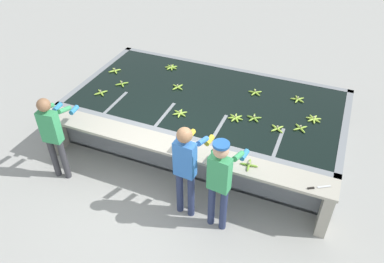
% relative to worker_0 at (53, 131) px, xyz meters
% --- Properties ---
extents(ground_plane, '(80.00, 80.00, 0.00)m').
position_rel_worker_0_xyz_m(ground_plane, '(1.95, 0.34, -0.98)').
color(ground_plane, '#999993').
rests_on(ground_plane, ground).
extents(wash_tank, '(5.20, 2.72, 0.87)m').
position_rel_worker_0_xyz_m(wash_tank, '(1.95, 2.13, -0.55)').
color(wash_tank, gray).
rests_on(wash_tank, ground).
extents(work_ledge, '(5.20, 0.45, 0.87)m').
position_rel_worker_0_xyz_m(work_ledge, '(1.95, 0.56, -0.34)').
color(work_ledge, '#A8A393').
rests_on(work_ledge, ground).
extents(worker_0, '(0.46, 0.73, 1.64)m').
position_rel_worker_0_xyz_m(worker_0, '(0.00, 0.00, 0.00)').
color(worker_0, '#38383D').
rests_on(worker_0, ground).
extents(worker_1, '(0.44, 0.73, 1.70)m').
position_rel_worker_0_xyz_m(worker_1, '(2.38, 0.07, 0.05)').
color(worker_1, navy).
rests_on(worker_1, ground).
extents(worker_2, '(0.46, 0.74, 1.65)m').
position_rel_worker_0_xyz_m(worker_2, '(2.93, 0.02, 0.03)').
color(worker_2, navy).
rests_on(worker_2, ground).
extents(banana_bunch_floating_0, '(0.23, 0.23, 0.08)m').
position_rel_worker_0_xyz_m(banana_bunch_floating_0, '(-0.28, 2.35, -0.09)').
color(banana_bunch_floating_0, '#9EC642').
rests_on(banana_bunch_floating_0, wash_tank).
extents(banana_bunch_floating_1, '(0.25, 0.25, 0.08)m').
position_rel_worker_0_xyz_m(banana_bunch_floating_1, '(3.41, 1.64, -0.09)').
color(banana_bunch_floating_1, '#93BC3D').
rests_on(banana_bunch_floating_1, wash_tank).
extents(banana_bunch_floating_2, '(0.28, 0.28, 0.08)m').
position_rel_worker_0_xyz_m(banana_bunch_floating_2, '(1.68, 1.42, -0.09)').
color(banana_bunch_floating_2, '#93BC3D').
rests_on(banana_bunch_floating_2, wash_tank).
extents(banana_bunch_floating_3, '(0.27, 0.28, 0.08)m').
position_rel_worker_0_xyz_m(banana_bunch_floating_3, '(2.76, 2.64, -0.09)').
color(banana_bunch_floating_3, '#8CB738').
rests_on(banana_bunch_floating_3, wash_tank).
extents(banana_bunch_floating_4, '(0.27, 0.27, 0.08)m').
position_rel_worker_0_xyz_m(banana_bunch_floating_4, '(1.26, 2.24, -0.09)').
color(banana_bunch_floating_4, '#8CB738').
rests_on(banana_bunch_floating_4, wash_tank).
extents(banana_bunch_floating_5, '(0.27, 0.27, 0.08)m').
position_rel_worker_0_xyz_m(banana_bunch_floating_5, '(2.96, 1.79, -0.09)').
color(banana_bunch_floating_5, '#75A333').
rests_on(banana_bunch_floating_5, wash_tank).
extents(banana_bunch_floating_6, '(0.27, 0.28, 0.08)m').
position_rel_worker_0_xyz_m(banana_bunch_floating_6, '(3.95, 2.17, -0.09)').
color(banana_bunch_floating_6, '#9EC642').
rests_on(banana_bunch_floating_6, wash_tank).
extents(banana_bunch_floating_7, '(0.28, 0.28, 0.08)m').
position_rel_worker_0_xyz_m(banana_bunch_floating_7, '(2.65, 1.67, -0.09)').
color(banana_bunch_floating_7, '#8CB738').
rests_on(banana_bunch_floating_7, wash_tank).
extents(banana_bunch_floating_8, '(0.23, 0.23, 0.08)m').
position_rel_worker_0_xyz_m(banana_bunch_floating_8, '(3.78, 1.80, -0.09)').
color(banana_bunch_floating_8, '#8CB738').
rests_on(banana_bunch_floating_8, wash_tank).
extents(banana_bunch_floating_9, '(0.23, 0.23, 0.08)m').
position_rel_worker_0_xyz_m(banana_bunch_floating_9, '(0.15, 1.93, -0.09)').
color(banana_bunch_floating_9, '#7FAD33').
rests_on(banana_bunch_floating_9, wash_tank).
extents(banana_bunch_floating_10, '(0.25, 0.25, 0.08)m').
position_rel_worker_0_xyz_m(banana_bunch_floating_10, '(-0.05, 1.47, -0.09)').
color(banana_bunch_floating_10, '#8CB738').
rests_on(banana_bunch_floating_10, wash_tank).
extents(banana_bunch_floating_11, '(0.27, 0.27, 0.08)m').
position_rel_worker_0_xyz_m(banana_bunch_floating_11, '(3.58, 2.71, -0.09)').
color(banana_bunch_floating_11, '#93BC3D').
rests_on(banana_bunch_floating_11, wash_tank).
extents(banana_bunch_floating_12, '(0.28, 0.28, 0.08)m').
position_rel_worker_0_xyz_m(banana_bunch_floating_12, '(0.78, 2.96, -0.09)').
color(banana_bunch_floating_12, '#8CB738').
rests_on(banana_bunch_floating_12, wash_tank).
extents(banana_bunch_ledge_0, '(0.28, 0.28, 0.08)m').
position_rel_worker_0_xyz_m(banana_bunch_ledge_0, '(3.21, 0.56, -0.09)').
color(banana_bunch_ledge_0, '#75A333').
rests_on(banana_bunch_ledge_0, work_ledge).
extents(knife_0, '(0.31, 0.21, 0.02)m').
position_rel_worker_0_xyz_m(knife_0, '(4.22, 0.47, -0.10)').
color(knife_0, silver).
rests_on(knife_0, work_ledge).
extents(knife_1, '(0.34, 0.13, 0.02)m').
position_rel_worker_0_xyz_m(knife_1, '(2.12, 0.47, -0.10)').
color(knife_1, silver).
rests_on(knife_1, work_ledge).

